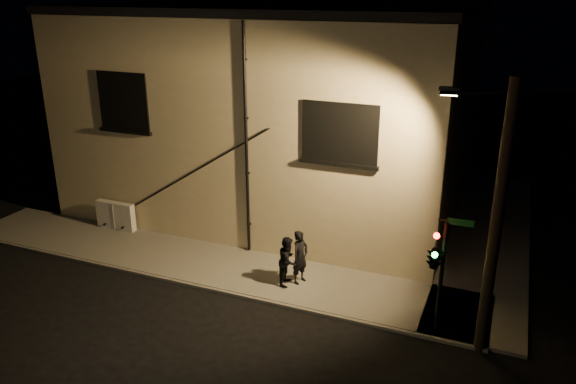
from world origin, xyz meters
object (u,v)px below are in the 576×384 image
at_px(pedestrian_b, 288,261).
at_px(pedestrian_a, 300,257).
at_px(traffic_signal, 435,256).
at_px(streetlamp_pole, 494,216).
at_px(utility_cabinet, 116,215).

bearing_deg(pedestrian_b, pedestrian_a, -62.38).
xyz_separation_m(pedestrian_a, traffic_signal, (4.46, -1.24, 1.46)).
relative_size(pedestrian_a, streetlamp_pole, 0.25).
height_order(utility_cabinet, pedestrian_b, pedestrian_b).
bearing_deg(utility_cabinet, pedestrian_b, -10.33).
height_order(utility_cabinet, streetlamp_pole, streetlamp_pole).
bearing_deg(streetlamp_pole, pedestrian_b, 169.52).
bearing_deg(utility_cabinet, streetlamp_pole, -10.39).
relative_size(pedestrian_b, streetlamp_pole, 0.22).
relative_size(traffic_signal, streetlamp_pole, 0.47).
relative_size(pedestrian_b, traffic_signal, 0.48).
relative_size(pedestrian_a, traffic_signal, 0.52).
relative_size(utility_cabinet, pedestrian_b, 1.04).
height_order(pedestrian_a, traffic_signal, traffic_signal).
bearing_deg(pedestrian_a, traffic_signal, -86.70).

